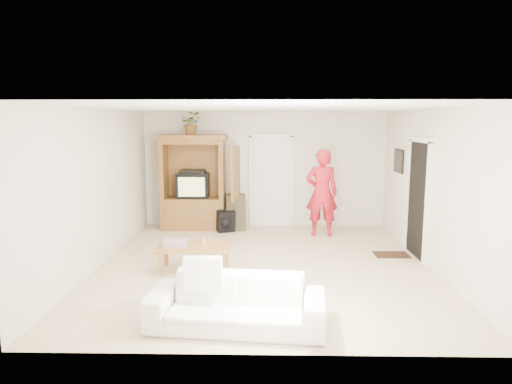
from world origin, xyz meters
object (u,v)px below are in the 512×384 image
armoire (194,188)px  sofa (236,303)px  man (322,193)px  coffee_table (194,248)px

armoire → sofa: armoire is taller
armoire → man: bearing=-13.1°
armoire → coffee_table: size_ratio=1.83×
man → sofa: bearing=73.8°
armoire → coffee_table: armoire is taller
man → coffee_table: size_ratio=1.59×
man → armoire: bearing=-10.2°
armoire → sofa: (1.25, -5.02, -0.61)m
coffee_table → armoire: bearing=98.1°
man → coffee_table: bearing=48.1°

